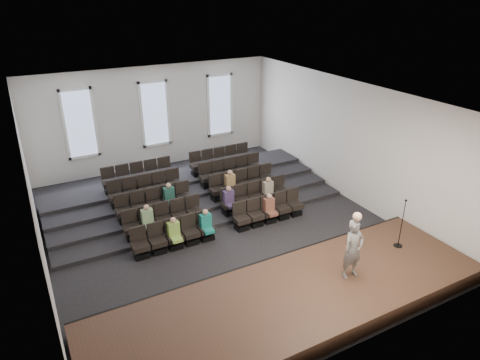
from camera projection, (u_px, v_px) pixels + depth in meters
name	position (u px, v px, depth m)	size (l,w,h in m)	color
ground	(218.00, 226.00, 16.28)	(14.00, 14.00, 0.00)	black
ceiling	(214.00, 96.00, 14.21)	(12.00, 14.00, 0.02)	white
wall_back	(155.00, 117.00, 20.88)	(12.00, 0.04, 5.00)	silver
wall_front	(349.00, 271.00, 9.61)	(12.00, 0.04, 5.00)	silver
wall_left	(32.00, 203.00, 12.66)	(0.04, 14.00, 5.00)	silver
wall_right	(347.00, 140.00, 17.83)	(0.04, 14.00, 5.00)	silver
stage	(295.00, 300.00, 12.08)	(11.80, 3.60, 0.50)	#41281B
stage_lip	(263.00, 267.00, 13.50)	(11.80, 0.06, 0.52)	black
risers	(186.00, 190.00, 18.74)	(11.80, 4.80, 0.60)	black
seating_rows	(201.00, 195.00, 17.23)	(6.80, 4.70, 1.67)	black
windows	(155.00, 114.00, 20.74)	(8.44, 0.10, 3.24)	white
audience	(213.00, 204.00, 16.20)	(5.45, 2.64, 1.10)	#8CB749
speaker	(353.00, 249.00, 12.34)	(0.67, 0.44, 1.84)	slate
mic_stand	(400.00, 233.00, 13.95)	(0.29, 0.29, 1.72)	black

